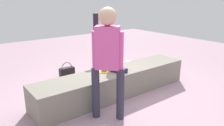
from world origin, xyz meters
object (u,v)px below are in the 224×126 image
Objects in this scene: gift_bag at (121,69)px; cake_box_white at (128,65)px; party_cup_red at (57,81)px; handbag_black_leather at (67,73)px; adult_standing at (108,55)px; child_seated at (116,58)px; water_bottle_near_gift at (119,66)px; cake_plate at (104,70)px.

gift_bag reaches higher than cake_box_white.
party_cup_red is 0.33m from handbag_black_leather.
adult_standing reaches higher than party_cup_red.
adult_standing is 4.57× the size of cake_box_white.
adult_standing is (-0.59, -0.57, 0.28)m from child_seated.
gift_bag is 1.62× the size of water_bottle_near_gift.
child_seated reaches higher than party_cup_red.
cake_plate is 1.77m from cake_box_white.
cake_box_white is (1.22, 1.03, -0.60)m from child_seated.
gift_bag is 1.38m from party_cup_red.
party_cup_red is (-0.05, 1.63, -0.88)m from adult_standing.
child_seated reaches higher than cake_plate.
child_seated is 4.70× the size of party_cup_red.
child_seated is at bearing -58.88° from party_cup_red.
party_cup_red is 0.29× the size of handbag_black_leather.
child_seated is 1.43× the size of gift_bag.
cake_plate is 0.67× the size of cake_box_white.
cake_plate reaches higher than party_cup_red.
handbag_black_leather is at bearing 25.96° from party_cup_red.
cake_plate is 0.62× the size of handbag_black_leather.
cake_box_white is (0.32, 0.02, -0.04)m from water_bottle_near_gift.
gift_bag is 1.00× the size of cake_box_white.
child_seated is at bearing -17.38° from cake_plate.
party_cup_red is (-0.64, 1.06, -0.60)m from child_seated.
child_seated is at bearing -135.84° from gift_bag.
water_bottle_near_gift is 1.54m from party_cup_red.
handbag_black_leather is (-1.58, 0.17, 0.08)m from cake_box_white.
cake_plate is at bearing 162.62° from child_seated.
cake_plate is at bearing -82.41° from handbag_black_leather.
water_bottle_near_gift is at bearing 48.11° from child_seated.
party_cup_red is at bearing 113.74° from cake_plate.
child_seated is 0.31× the size of adult_standing.
child_seated is 1.36m from handbag_black_leather.
water_bottle_near_gift reaches higher than cake_box_white.
handbag_black_leather is (-0.35, 1.20, -0.52)m from child_seated.
water_bottle_near_gift is (0.23, 0.36, -0.05)m from gift_bag.
cake_plate is at bearing -139.52° from water_bottle_near_gift.
cake_box_white is at bearing -6.30° from handbag_black_leather.
cake_plate is 1.09m from gift_bag.
cake_box_white is at bearing 3.99° from water_bottle_near_gift.
water_bottle_near_gift is at bearing 46.56° from adult_standing.
handbag_black_leather is at bearing 151.51° from gift_bag.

